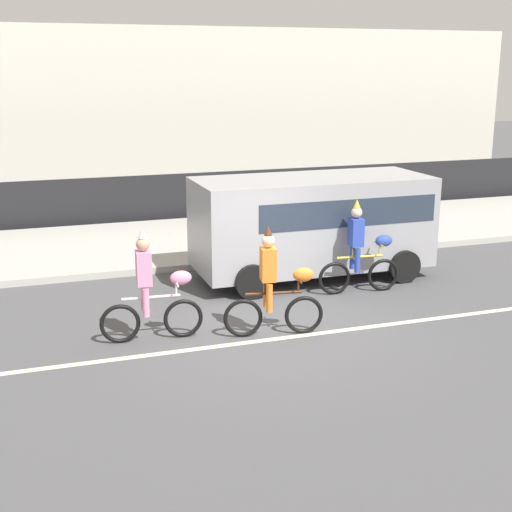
{
  "coord_description": "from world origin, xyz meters",
  "views": [
    {
      "loc": [
        -4.15,
        -11.01,
        4.43
      ],
      "look_at": [
        0.04,
        1.2,
        1.0
      ],
      "focal_mm": 50.0,
      "sensor_mm": 36.0,
      "label": 1
    }
  ],
  "objects_px": {
    "parade_cyclist_orange": "(275,288)",
    "parked_van_grey": "(315,219)",
    "parade_cyclist_pink": "(152,292)",
    "parade_cyclist_cobalt": "(361,252)"
  },
  "relations": [
    {
      "from": "parade_cyclist_pink",
      "to": "parked_van_grey",
      "type": "bearing_deg",
      "value": 32.4
    },
    {
      "from": "parked_van_grey",
      "to": "parade_cyclist_pink",
      "type": "bearing_deg",
      "value": -147.6
    },
    {
      "from": "parade_cyclist_pink",
      "to": "parade_cyclist_orange",
      "type": "bearing_deg",
      "value": -12.63
    },
    {
      "from": "parade_cyclist_pink",
      "to": "parked_van_grey",
      "type": "distance_m",
      "value": 4.8
    },
    {
      "from": "parade_cyclist_pink",
      "to": "parade_cyclist_cobalt",
      "type": "bearing_deg",
      "value": 15.37
    },
    {
      "from": "parade_cyclist_cobalt",
      "to": "parade_cyclist_pink",
      "type": "bearing_deg",
      "value": -164.63
    },
    {
      "from": "parade_cyclist_orange",
      "to": "parked_van_grey",
      "type": "xyz_separation_m",
      "value": [
        2.04,
        3.01,
        0.44
      ]
    },
    {
      "from": "parade_cyclist_orange",
      "to": "parade_cyclist_cobalt",
      "type": "height_order",
      "value": "same"
    },
    {
      "from": "parade_cyclist_cobalt",
      "to": "parked_van_grey",
      "type": "xyz_separation_m",
      "value": [
        -0.42,
        1.34,
        0.44
      ]
    },
    {
      "from": "parade_cyclist_pink",
      "to": "parade_cyclist_cobalt",
      "type": "relative_size",
      "value": 1.0
    }
  ]
}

